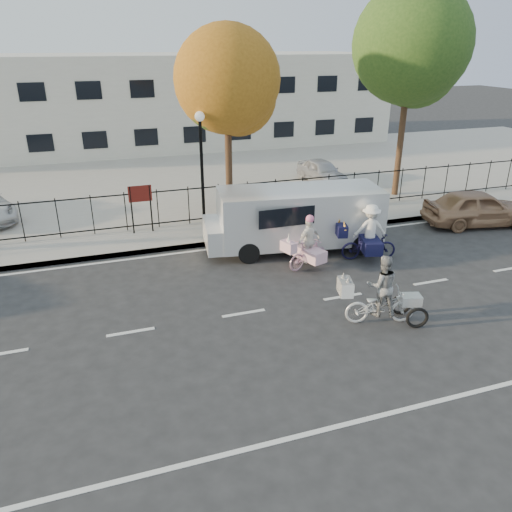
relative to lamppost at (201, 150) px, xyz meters
name	(u,v)px	position (x,y,z in m)	size (l,w,h in m)	color
ground	(244,313)	(-0.50, -6.80, -3.11)	(120.00, 120.00, 0.00)	#333334
road_markings	(244,313)	(-0.50, -6.80, -3.11)	(60.00, 9.52, 0.01)	silver
curb	(202,245)	(-0.50, -1.75, -3.04)	(60.00, 0.10, 0.15)	#A8A399
sidewalk	(196,235)	(-0.50, -0.70, -3.04)	(60.00, 2.20, 0.15)	#A8A399
parking_lot	(160,178)	(-0.50, 8.20, -3.04)	(60.00, 15.60, 0.15)	#A8A399
iron_fence	(189,205)	(-0.50, 0.40, -2.21)	(58.00, 0.06, 1.50)	black
building	(135,101)	(-0.50, 18.20, -0.11)	(34.00, 10.00, 6.00)	silver
lamppost	(201,150)	(0.00, 0.00, 0.00)	(0.36, 0.36, 4.33)	black
street_sign	(141,200)	(-2.35, 0.00, -1.70)	(0.85, 0.06, 1.80)	black
zebra_trike	(381,297)	(2.73, -8.34, -2.38)	(2.21, 1.26, 1.89)	white
unicorn_bike	(308,249)	(2.34, -4.62, -2.45)	(1.83, 1.32, 1.80)	#D9A5BE
bull_bike	(368,238)	(4.54, -4.61, -2.35)	(2.13, 1.49, 1.92)	black
white_van	(296,217)	(2.61, -3.00, -1.92)	(6.33, 2.82, 2.16)	white
gold_sedan	(478,208)	(10.40, -3.00, -2.39)	(1.70, 4.22, 1.44)	#A97F5C
lot_car_d	(322,171)	(7.12, 4.40, -2.38)	(1.37, 3.42, 1.16)	#B6B7BE
tree_mid	(230,85)	(1.52, 1.28, 2.13)	(4.08, 4.08, 7.49)	#442D1D
tree_east	(413,50)	(9.64, 1.46, 3.31)	(5.00, 5.00, 9.17)	#442D1D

